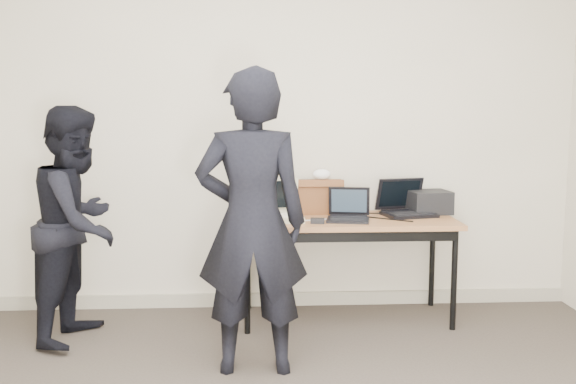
{
  "coord_description": "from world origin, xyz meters",
  "views": [
    {
      "loc": [
        -0.12,
        -2.44,
        1.5
      ],
      "look_at": [
        0.1,
        1.6,
        0.95
      ],
      "focal_mm": 40.0,
      "sensor_mm": 36.0,
      "label": 1
    }
  ],
  "objects": [
    {
      "name": "baseboard",
      "position": [
        0.0,
        2.23,
        0.05
      ],
      "size": [
        4.5,
        0.03,
        0.1
      ],
      "primitive_type": "cube",
      "color": "#A09A85",
      "rests_on": "ground"
    },
    {
      "name": "laptop_center",
      "position": [
        0.53,
        1.85,
        0.77
      ],
      "size": [
        0.33,
        0.32,
        0.22
      ],
      "rotation": [
        0.0,
        0.0,
        -0.19
      ],
      "color": "black",
      "rests_on": "desk"
    },
    {
      "name": "desk",
      "position": [
        0.52,
        1.91,
        0.66
      ],
      "size": [
        1.5,
        0.65,
        0.72
      ],
      "rotation": [
        0.0,
        0.0,
        -0.0
      ],
      "color": "#935F38",
      "rests_on": "ground"
    },
    {
      "name": "person_observer",
      "position": [
        -1.24,
        1.65,
        0.75
      ],
      "size": [
        0.7,
        0.83,
        1.5
      ],
      "primitive_type": "imported",
      "rotation": [
        0.0,
        0.0,
        1.36
      ],
      "color": "black",
      "rests_on": "ground"
    },
    {
      "name": "cables",
      "position": [
        0.48,
        1.93,
        0.72
      ],
      "size": [
        0.96,
        0.37,
        0.01
      ],
      "rotation": [
        0.0,
        0.0,
        -0.17
      ],
      "color": "silver",
      "rests_on": "desk"
    },
    {
      "name": "person_typist",
      "position": [
        -0.13,
        1.06,
        0.85
      ],
      "size": [
        0.62,
        0.41,
        1.71
      ],
      "primitive_type": "imported",
      "rotation": [
        0.0,
        0.0,
        3.15
      ],
      "color": "black",
      "rests_on": "ground"
    },
    {
      "name": "tissue",
      "position": [
        0.37,
        2.14,
        1.0
      ],
      "size": [
        0.13,
        0.1,
        0.08
      ],
      "primitive_type": "ellipsoid",
      "rotation": [
        0.0,
        0.0,
        0.02
      ],
      "color": "white",
      "rests_on": "leather_satchel"
    },
    {
      "name": "power_brick",
      "position": [
        0.3,
        1.74,
        0.74
      ],
      "size": [
        0.1,
        0.07,
        0.03
      ],
      "primitive_type": "cube",
      "rotation": [
        0.0,
        0.0,
        -0.14
      ],
      "color": "black",
      "rests_on": "desk"
    },
    {
      "name": "laptop_beige",
      "position": [
        0.03,
        1.89,
        0.78
      ],
      "size": [
        0.37,
        0.36,
        0.28
      ],
      "rotation": [
        0.0,
        0.0,
        0.09
      ],
      "color": "#BBB796",
      "rests_on": "desk"
    },
    {
      "name": "laptop_right",
      "position": [
        0.97,
        2.04,
        0.78
      ],
      "size": [
        0.41,
        0.4,
        0.26
      ],
      "rotation": [
        0.0,
        0.0,
        0.22
      ],
      "color": "black",
      "rests_on": "desk"
    },
    {
      "name": "equipment_box",
      "position": [
        1.15,
        2.1,
        0.8
      ],
      "size": [
        0.31,
        0.28,
        0.16
      ],
      "primitive_type": "cube",
      "rotation": [
        0.0,
        0.0,
        0.13
      ],
      "color": "black",
      "rests_on": "desk"
    },
    {
      "name": "room",
      "position": [
        0.0,
        0.0,
        1.35
      ],
      "size": [
        4.6,
        4.6,
        2.8
      ],
      "color": "#3E362F",
      "rests_on": "ground"
    },
    {
      "name": "leather_satchel",
      "position": [
        0.34,
        2.13,
        0.85
      ],
      "size": [
        0.36,
        0.18,
        0.25
      ],
      "rotation": [
        0.0,
        0.0,
        0.02
      ],
      "color": "brown",
      "rests_on": "desk"
    }
  ]
}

